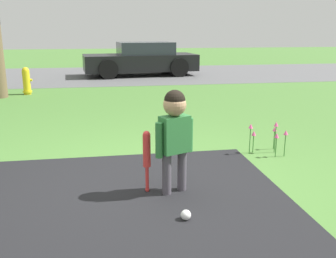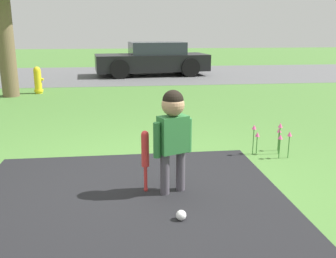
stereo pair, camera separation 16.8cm
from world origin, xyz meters
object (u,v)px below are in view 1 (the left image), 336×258
sports_ball (186,215)px  parked_car (141,59)px  child (175,127)px  fire_hydrant (27,81)px  baseball_bat (147,153)px

sports_ball → parked_car: parked_car is taller
sports_ball → parked_car: 10.82m
child → sports_ball: bearing=-113.5°
fire_hydrant → parked_car: parked_car is taller
child → parked_car: 10.22m
fire_hydrant → sports_ball: bearing=-69.6°
child → sports_ball: child is taller
child → baseball_bat: child is taller
child → fire_hydrant: 7.07m
child → fire_hydrant: (-2.67, 6.54, -0.35)m
sports_ball → parked_car: bearing=86.6°
child → sports_ball: size_ratio=11.53×
baseball_bat → parked_car: size_ratio=0.16×
child → parked_car: (0.64, 10.20, -0.12)m
fire_hydrant → parked_car: (3.31, 3.65, 0.23)m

